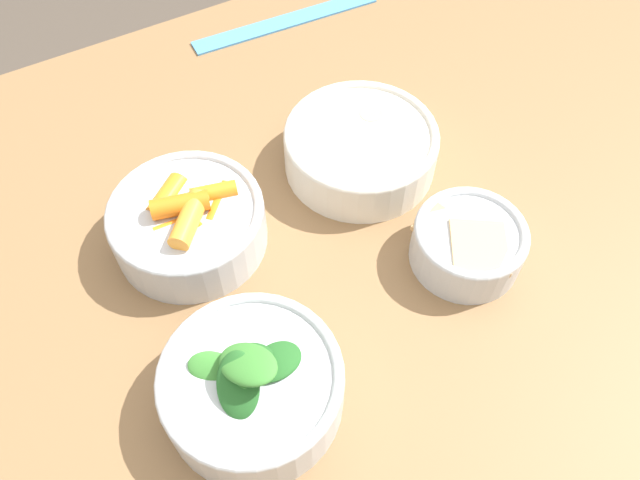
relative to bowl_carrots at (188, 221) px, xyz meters
The scene contains 7 objects.
ground_plane 0.84m from the bowl_carrots, 41.04° to the right, with size 10.00×10.00×0.00m, color #4C4238.
dining_table 0.28m from the bowl_carrots, 41.04° to the right, with size 1.16×1.03×0.77m.
bowl_carrots is the anchor object (origin of this frame).
bowl_greens 0.19m from the bowl_carrots, 96.30° to the right, with size 0.15×0.15×0.09m.
bowl_beans_hotdog 0.20m from the bowl_carrots, ahead, with size 0.17×0.17×0.05m.
bowl_cookies 0.27m from the bowl_carrots, 33.87° to the right, with size 0.11×0.11×0.05m.
ruler 0.37m from the bowl_carrots, 47.14° to the left, with size 0.27×0.04×0.00m.
Camera 1 is at (-0.25, -0.23, 1.30)m, focal length 35.00 mm.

